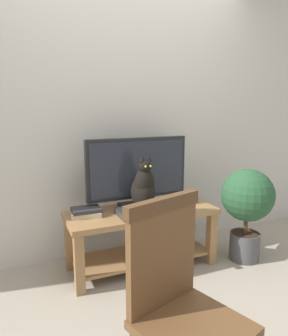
% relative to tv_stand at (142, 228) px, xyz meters
% --- Properties ---
extents(ground_plane, '(12.00, 12.00, 0.00)m').
position_rel_tv_stand_xyz_m(ground_plane, '(-0.03, -0.61, -0.35)').
color(ground_plane, gray).
extents(back_wall, '(7.00, 0.12, 2.80)m').
position_rel_tv_stand_xyz_m(back_wall, '(-0.03, 0.46, 1.05)').
color(back_wall, beige).
rests_on(back_wall, ground).
extents(tv_stand, '(1.26, 0.49, 0.51)m').
position_rel_tv_stand_xyz_m(tv_stand, '(0.00, 0.00, 0.00)').
color(tv_stand, olive).
rests_on(tv_stand, ground).
extents(tv, '(0.89, 0.20, 0.60)m').
position_rel_tv_stand_xyz_m(tv, '(0.00, 0.09, 0.48)').
color(tv, black).
rests_on(tv, tv_stand).
extents(media_box, '(0.41, 0.24, 0.05)m').
position_rel_tv_stand_xyz_m(media_box, '(-0.03, -0.10, 0.19)').
color(media_box, '#2D2D30').
rests_on(media_box, tv_stand).
extents(cat, '(0.19, 0.30, 0.44)m').
position_rel_tv_stand_xyz_m(cat, '(-0.02, -0.11, 0.38)').
color(cat, black).
rests_on(cat, media_box).
extents(wooden_chair, '(0.53, 0.53, 0.97)m').
position_rel_tv_stand_xyz_m(wooden_chair, '(-0.36, -1.25, 0.20)').
color(wooden_chair, brown).
rests_on(wooden_chair, ground).
extents(book_stack, '(0.25, 0.19, 0.07)m').
position_rel_tv_stand_xyz_m(book_stack, '(-0.46, 0.04, 0.20)').
color(book_stack, beige).
rests_on(book_stack, tv_stand).
extents(potted_plant, '(0.46, 0.46, 0.83)m').
position_rel_tv_stand_xyz_m(potted_plant, '(0.91, -0.25, 0.18)').
color(potted_plant, '#47474C').
rests_on(potted_plant, ground).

